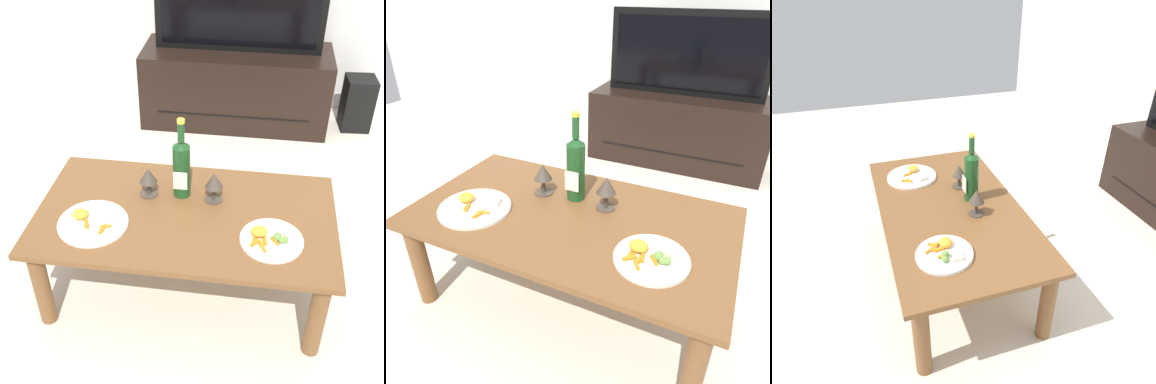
% 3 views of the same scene
% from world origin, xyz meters
% --- Properties ---
extents(ground_plane, '(6.40, 6.40, 0.00)m').
position_xyz_m(ground_plane, '(0.00, 0.00, 0.00)').
color(ground_plane, beige).
extents(dining_table, '(1.24, 0.70, 0.43)m').
position_xyz_m(dining_table, '(0.00, 0.00, 0.36)').
color(dining_table, brown).
rests_on(dining_table, ground_plane).
extents(tv_stand, '(1.26, 0.49, 0.51)m').
position_xyz_m(tv_stand, '(0.09, 1.63, 0.26)').
color(tv_stand, black).
rests_on(tv_stand, ground_plane).
extents(tv_screen, '(1.09, 0.05, 0.55)m').
position_xyz_m(tv_screen, '(0.09, 1.62, 0.79)').
color(tv_screen, black).
rests_on(tv_screen, tv_stand).
extents(floor_speaker, '(0.21, 0.21, 0.36)m').
position_xyz_m(floor_speaker, '(0.93, 1.64, 0.18)').
color(floor_speaker, black).
rests_on(floor_speaker, ground_plane).
extents(wine_bottle, '(0.07, 0.08, 0.37)m').
position_xyz_m(wine_bottle, '(-0.04, 0.13, 0.57)').
color(wine_bottle, '#19471E').
rests_on(wine_bottle, dining_table).
extents(goblet_left, '(0.08, 0.08, 0.13)m').
position_xyz_m(goblet_left, '(-0.18, 0.11, 0.52)').
color(goblet_left, '#473D33').
rests_on(goblet_left, dining_table).
extents(goblet_right, '(0.08, 0.08, 0.14)m').
position_xyz_m(goblet_right, '(0.11, 0.11, 0.52)').
color(goblet_right, '#473D33').
rests_on(goblet_right, dining_table).
extents(dinner_plate_left, '(0.29, 0.29, 0.05)m').
position_xyz_m(dinner_plate_left, '(-0.36, -0.12, 0.44)').
color(dinner_plate_left, white).
rests_on(dinner_plate_left, dining_table).
extents(dinner_plate_right, '(0.25, 0.25, 0.05)m').
position_xyz_m(dinner_plate_right, '(0.36, -0.12, 0.44)').
color(dinner_plate_right, white).
rests_on(dinner_plate_right, dining_table).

